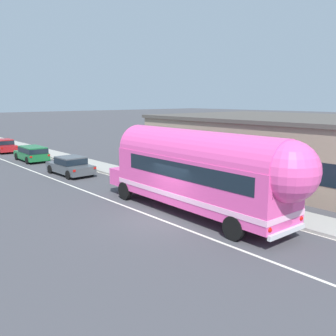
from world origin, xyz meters
TOP-DOWN VIEW (x-y plane):
  - ground_plane at (0.00, 0.00)m, footprint 300.00×300.00m
  - lane_markings at (1.69, 12.00)m, footprint 3.80×80.00m
  - sidewalk_slab at (4.80, 10.00)m, footprint 2.26×90.00m
  - roadside_building at (13.80, 1.34)m, footprint 13.23×19.30m
  - painted_bus at (1.81, -0.85)m, footprint 2.82×12.46m
  - car_lead at (1.63, 12.51)m, footprint 2.08×4.38m
  - car_second at (1.79, 20.38)m, footprint 2.02×4.35m
  - car_third at (1.77, 28.29)m, footprint 2.00×4.44m

SIDE VIEW (x-z plane):
  - ground_plane at x=0.00m, z-range 0.00..0.00m
  - lane_markings at x=1.69m, z-range 0.00..0.01m
  - sidewalk_slab at x=4.80m, z-range 0.00..0.15m
  - car_third at x=1.77m, z-range 0.05..1.42m
  - car_lead at x=1.63m, z-range 0.05..1.42m
  - car_second at x=1.79m, z-range 0.11..1.48m
  - roadside_building at x=13.80m, z-range 0.00..4.34m
  - painted_bus at x=1.81m, z-range 0.24..4.36m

